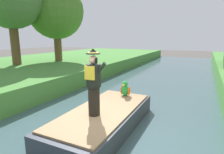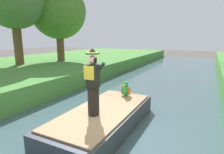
# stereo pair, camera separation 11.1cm
# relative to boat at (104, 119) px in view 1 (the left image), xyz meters

# --- Properties ---
(ground_plane) EXTENTS (80.00, 80.00, 0.00)m
(ground_plane) POSITION_rel_boat_xyz_m (0.00, -0.50, -0.40)
(ground_plane) COLOR #4C4742
(canal_water) EXTENTS (6.73, 48.00, 0.10)m
(canal_water) POSITION_rel_boat_xyz_m (0.00, -0.50, -0.35)
(canal_water) COLOR #3D565B
(canal_water) RESTS_ON ground
(boat) EXTENTS (1.85, 4.22, 0.61)m
(boat) POSITION_rel_boat_xyz_m (0.00, 0.00, 0.00)
(boat) COLOR #333842
(boat) RESTS_ON canal_water
(person_pirate) EXTENTS (0.61, 0.42, 1.85)m
(person_pirate) POSITION_rel_boat_xyz_m (-0.03, -0.48, 1.23)
(person_pirate) COLOR black
(person_pirate) RESTS_ON boat
(parrot_plush) EXTENTS (0.36, 0.35, 0.57)m
(parrot_plush) POSITION_rel_boat_xyz_m (0.07, 1.54, 0.55)
(parrot_plush) COLOR green
(parrot_plush) RESTS_ON boat
(tree_slender) EXTENTS (4.20, 4.20, 5.89)m
(tree_slender) POSITION_rel_boat_xyz_m (-7.91, 6.82, 4.37)
(tree_slender) COLOR brown
(tree_slender) RESTS_ON grass_bank_near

